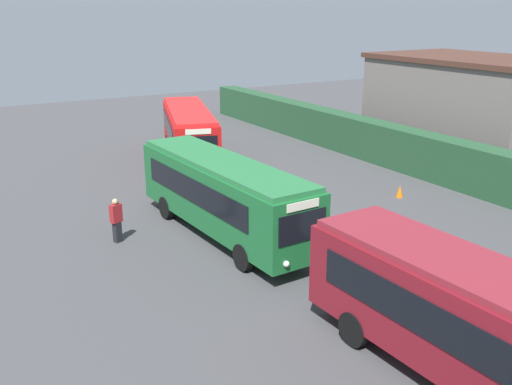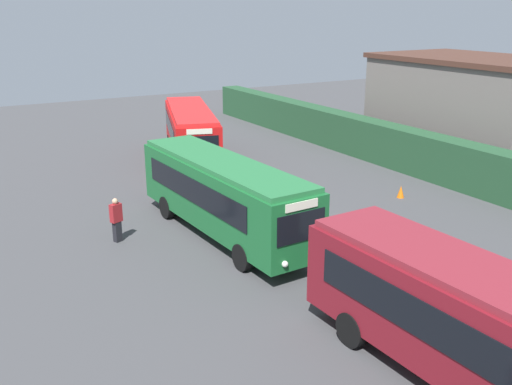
# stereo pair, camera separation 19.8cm
# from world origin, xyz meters

# --- Properties ---
(ground_plane) EXTENTS (79.42, 79.42, 0.00)m
(ground_plane) POSITION_xyz_m (0.00, 0.00, 0.00)
(ground_plane) COLOR #424244
(bus_red) EXTENTS (10.20, 5.46, 3.20)m
(bus_red) POSITION_xyz_m (-12.19, 1.86, 1.84)
(bus_red) COLOR red
(bus_red) RESTS_ON ground_plane
(bus_green) EXTENTS (10.50, 2.88, 3.19)m
(bus_green) POSITION_xyz_m (-0.34, -2.00, 1.84)
(bus_green) COLOR #19602D
(bus_green) RESTS_ON ground_plane
(bus_maroon) EXTENTS (10.23, 2.88, 3.16)m
(bus_maroon) POSITION_xyz_m (11.69, -1.38, 1.83)
(bus_maroon) COLOR maroon
(bus_maroon) RESTS_ON ground_plane
(person_left) EXTENTS (0.52, 0.46, 1.70)m
(person_left) POSITION_xyz_m (-10.30, -1.00, 0.89)
(person_left) COLOR #4C6B47
(person_left) RESTS_ON ground_plane
(person_center) EXTENTS (0.51, 0.28, 1.91)m
(person_center) POSITION_xyz_m (-2.14, 0.46, 1.01)
(person_center) COLOR black
(person_center) RESTS_ON ground_plane
(person_right) EXTENTS (0.40, 0.51, 1.81)m
(person_right) POSITION_xyz_m (-1.94, -5.95, 0.96)
(person_right) COLOR black
(person_right) RESTS_ON ground_plane
(hedge_row) EXTENTS (51.71, 1.45, 2.37)m
(hedge_row) POSITION_xyz_m (0.00, 11.67, 1.18)
(hedge_row) COLOR #234B2D
(hedge_row) RESTS_ON ground_plane
(depot_building) EXTENTS (11.91, 7.62, 6.12)m
(depot_building) POSITION_xyz_m (-4.67, 17.45, 3.07)
(depot_building) COLOR slate
(depot_building) RESTS_ON ground_plane
(traffic_cone) EXTENTS (0.36, 0.36, 0.60)m
(traffic_cone) POSITION_xyz_m (-0.41, 7.80, 0.30)
(traffic_cone) COLOR orange
(traffic_cone) RESTS_ON ground_plane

